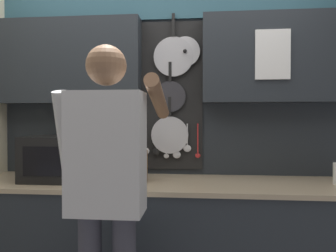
% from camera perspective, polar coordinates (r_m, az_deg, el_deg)
% --- Properties ---
extents(base_cabinet_counter, '(2.62, 0.65, 0.88)m').
position_cam_1_polar(base_cabinet_counter, '(2.37, -0.75, -20.26)').
color(base_cabinet_counter, '#23282D').
rests_on(base_cabinet_counter, ground_plane).
extents(back_wall_unit, '(3.19, 0.22, 2.48)m').
position_cam_1_polar(back_wall_unit, '(2.50, -0.03, 5.28)').
color(back_wall_unit, '#23282D').
rests_on(back_wall_unit, ground_plane).
extents(microwave, '(0.49, 0.40, 0.31)m').
position_cam_1_polar(microwave, '(2.41, -17.69, -5.30)').
color(microwave, black).
rests_on(microwave, base_cabinet_counter).
extents(knife_block, '(0.12, 0.16, 0.29)m').
position_cam_1_polar(knife_block, '(2.26, -5.09, -6.83)').
color(knife_block, brown).
rests_on(knife_block, base_cabinet_counter).
extents(person, '(0.54, 0.65, 1.69)m').
position_cam_1_polar(person, '(1.73, -10.52, -8.92)').
color(person, '#383842').
rests_on(person, ground_plane).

